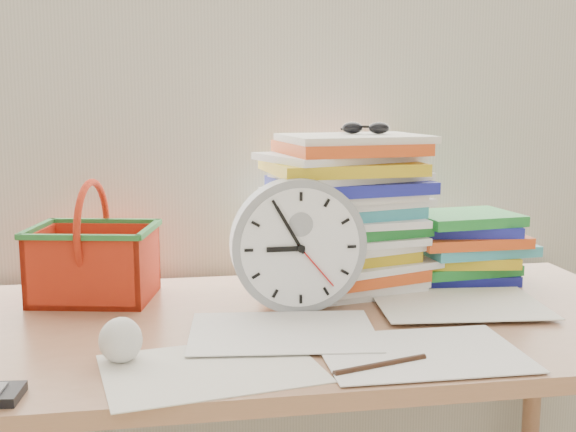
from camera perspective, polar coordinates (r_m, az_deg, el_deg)
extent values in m
cube|color=silver|center=(1.72, -1.32, 15.56)|extent=(4.00, 0.04, 2.70)
cube|color=beige|center=(1.70, -1.22, 13.96)|extent=(2.40, 0.01, 2.50)
cube|color=#986647|center=(1.39, 1.21, -8.68)|extent=(1.40, 0.70, 0.03)
cylinder|color=#986647|center=(2.00, 18.66, -14.82)|extent=(0.04, 0.04, 0.72)
cylinder|color=gray|center=(1.40, 0.80, -2.32)|extent=(0.26, 0.05, 0.26)
sphere|color=white|center=(1.19, -13.11, -9.48)|extent=(0.07, 0.07, 0.07)
cylinder|color=black|center=(1.15, 7.34, -11.62)|extent=(0.16, 0.06, 0.01)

